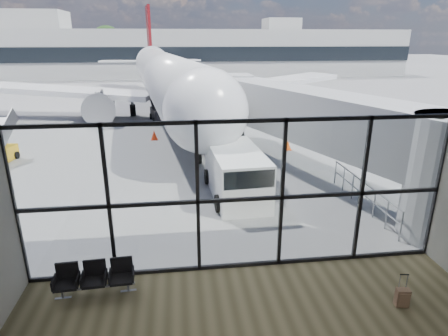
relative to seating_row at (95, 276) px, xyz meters
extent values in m
plane|color=slate|center=(4.02, 40.70, -0.50)|extent=(220.00, 220.00, 0.00)
cube|color=silver|center=(4.02, -3.30, 4.00)|extent=(12.00, 8.00, 0.02)
cube|color=white|center=(4.02, 0.70, 1.75)|extent=(12.00, 0.04, 4.50)
cube|color=black|center=(4.02, 0.70, -0.44)|extent=(12.00, 0.12, 0.10)
cube|color=black|center=(4.02, 0.70, 1.70)|extent=(12.00, 0.12, 0.10)
cube|color=black|center=(4.02, 0.70, 3.94)|extent=(12.00, 0.12, 0.10)
cube|color=black|center=(-1.98, 0.70, 1.75)|extent=(0.10, 0.12, 4.50)
cube|color=black|center=(0.42, 0.70, 1.75)|extent=(0.10, 0.12, 4.50)
cube|color=black|center=(2.82, 0.70, 1.75)|extent=(0.10, 0.12, 4.50)
cube|color=black|center=(5.22, 0.70, 1.75)|extent=(0.10, 0.12, 4.50)
cube|color=black|center=(7.62, 0.70, 1.75)|extent=(0.10, 0.12, 4.50)
cube|color=black|center=(10.02, 0.70, 1.75)|extent=(0.10, 0.12, 4.50)
cube|color=gray|center=(8.57, 8.70, 2.50)|extent=(7.45, 14.81, 2.40)
cube|color=gray|center=(5.92, 15.70, 2.50)|extent=(2.60, 2.20, 2.60)
cylinder|color=gray|center=(5.12, 15.70, 0.40)|extent=(0.20, 0.20, 1.80)
cylinder|color=gray|center=(6.72, 15.70, 0.40)|extent=(0.20, 0.20, 1.80)
cylinder|color=black|center=(5.92, 15.70, -0.25)|extent=(1.80, 0.56, 0.56)
cylinder|color=gray|center=(9.62, 1.50, 0.05)|extent=(0.06, 0.06, 1.10)
cylinder|color=gray|center=(9.62, 2.40, 0.05)|extent=(0.06, 0.06, 1.10)
cylinder|color=gray|center=(9.62, 3.30, 0.05)|extent=(0.06, 0.06, 1.10)
cylinder|color=gray|center=(9.62, 4.20, 0.05)|extent=(0.06, 0.06, 1.10)
cylinder|color=gray|center=(9.62, 5.10, 0.05)|extent=(0.06, 0.06, 1.10)
cylinder|color=gray|center=(9.62, 6.00, 0.05)|extent=(0.06, 0.06, 1.10)
cylinder|color=gray|center=(9.62, 6.90, 0.05)|extent=(0.06, 0.06, 1.10)
cylinder|color=gray|center=(9.62, 4.20, 0.58)|extent=(0.06, 5.40, 0.06)
cylinder|color=gray|center=(9.62, 4.20, 0.10)|extent=(0.06, 5.40, 0.06)
cube|color=#A1A19D|center=(4.02, 62.70, 3.50)|extent=(80.00, 12.00, 8.00)
cube|color=black|center=(4.02, 56.60, 3.50)|extent=(80.00, 0.20, 2.40)
cube|color=#A1A19D|center=(-20.98, 62.70, 9.00)|extent=(10.00, 8.00, 3.00)
cube|color=#A1A19D|center=(22.02, 62.70, 8.50)|extent=(6.00, 6.00, 2.00)
cylinder|color=#382619|center=(-28.98, 72.70, 1.21)|extent=(0.50, 0.50, 3.42)
sphere|color=black|center=(-28.98, 72.70, 5.39)|extent=(6.27, 6.27, 6.27)
cylinder|color=#382619|center=(-22.98, 72.70, 0.85)|extent=(0.50, 0.50, 2.70)
sphere|color=black|center=(-22.98, 72.70, 4.15)|extent=(4.95, 4.95, 4.95)
cylinder|color=#382619|center=(-16.98, 72.70, 1.03)|extent=(0.50, 0.50, 3.06)
sphere|color=black|center=(-16.98, 72.70, 4.77)|extent=(5.61, 5.61, 5.61)
cylinder|color=#382619|center=(-10.98, 72.70, 1.21)|extent=(0.50, 0.50, 3.42)
sphere|color=black|center=(-10.98, 72.70, 5.39)|extent=(6.27, 6.27, 6.27)
cube|color=gray|center=(0.01, -0.11, -0.27)|extent=(2.06, 0.19, 0.04)
cube|color=black|center=(-0.69, -0.15, -0.09)|extent=(0.61, 0.57, 0.07)
cube|color=black|center=(-0.71, 0.11, 0.15)|extent=(0.58, 0.10, 0.51)
cube|color=black|center=(0.01, -0.11, -0.09)|extent=(0.61, 0.57, 0.07)
cube|color=black|center=(-0.01, 0.15, 0.15)|extent=(0.58, 0.10, 0.51)
cube|color=black|center=(0.71, -0.07, -0.09)|extent=(0.61, 0.57, 0.07)
cube|color=black|center=(0.69, 0.19, 0.15)|extent=(0.58, 0.10, 0.51)
cylinder|color=gray|center=(-0.83, -0.16, -0.39)|extent=(0.06, 0.06, 0.23)
cylinder|color=gray|center=(0.85, -0.07, -0.39)|extent=(0.06, 0.06, 0.23)
cube|color=#805D47|center=(7.84, -1.56, -0.24)|extent=(0.36, 0.25, 0.49)
cube|color=#805D47|center=(7.83, -1.67, -0.24)|extent=(0.28, 0.08, 0.36)
cylinder|color=gray|center=(7.77, -1.46, 0.18)|extent=(0.02, 0.02, 0.41)
cylinder|color=gray|center=(7.95, -1.49, 0.18)|extent=(0.02, 0.02, 0.41)
cube|color=black|center=(7.86, -1.47, 0.38)|extent=(0.22, 0.06, 0.02)
cylinder|color=black|center=(7.77, -1.46, -0.48)|extent=(0.04, 0.06, 0.05)
cylinder|color=black|center=(7.95, -1.49, -0.48)|extent=(0.04, 0.06, 0.05)
cylinder|color=silver|center=(1.59, 24.76, 2.78)|extent=(8.18, 33.08, 4.05)
sphere|color=silver|center=(3.67, 8.47, 2.78)|extent=(4.05, 4.05, 4.05)
cone|color=silver|center=(-0.84, 43.76, 3.11)|extent=(4.85, 7.03, 4.05)
cube|color=black|center=(3.59, 9.12, 3.33)|extent=(2.56, 1.61, 0.55)
cube|color=silver|center=(-7.78, 24.66, 1.85)|extent=(16.82, 6.71, 1.30)
cylinder|color=black|center=(-3.92, 22.95, 0.75)|extent=(2.75, 3.98, 2.30)
cube|color=silver|center=(-4.25, 42.77, 3.22)|extent=(6.16, 2.46, 0.20)
cube|color=silver|center=(10.68, 27.02, 1.85)|extent=(16.43, 10.38, 1.30)
cylinder|color=black|center=(7.37, 24.39, 0.75)|extent=(2.75, 3.98, 2.30)
cube|color=silver|center=(2.70, 43.66, 3.22)|extent=(6.33, 3.85, 0.20)
cube|color=maroon|center=(-0.84, 43.76, 6.72)|extent=(0.85, 4.17, 6.57)
cylinder|color=gray|center=(3.39, 10.64, 0.26)|extent=(0.22, 0.22, 1.53)
cylinder|color=black|center=(3.39, 10.64, -0.12)|extent=(0.37, 0.79, 0.77)
cylinder|color=black|center=(-1.52, 24.91, -0.01)|extent=(0.62, 1.10, 1.05)
cylinder|color=black|center=(4.56, 25.69, -0.01)|extent=(0.62, 1.10, 1.05)
cube|color=white|center=(4.77, 6.13, 0.51)|extent=(2.30, 4.79, 2.04)
cube|color=black|center=(4.86, 4.40, 1.07)|extent=(2.00, 1.33, 0.71)
cylinder|color=black|center=(3.83, 4.54, -0.15)|extent=(0.29, 0.73, 0.71)
cylinder|color=black|center=(5.87, 4.66, -0.15)|extent=(0.29, 0.73, 0.71)
cylinder|color=black|center=(3.66, 7.60, -0.15)|extent=(0.29, 0.73, 0.71)
cylinder|color=black|center=(5.70, 7.71, -0.15)|extent=(0.29, 0.73, 0.71)
cube|color=black|center=(1.02, 22.29, 0.03)|extent=(1.90, 3.14, 0.98)
cube|color=black|center=(0.80, 23.44, 0.76)|extent=(1.62, 2.61, 1.01)
cylinder|color=black|center=(0.54, 21.20, -0.26)|extent=(0.29, 0.52, 0.49)
cylinder|color=black|center=(1.88, 21.47, -0.26)|extent=(0.29, 0.52, 0.49)
cylinder|color=black|center=(0.17, 23.12, -0.26)|extent=(0.29, 0.52, 0.49)
cylinder|color=black|center=(1.51, 23.38, -0.26)|extent=(0.29, 0.52, 0.49)
cylinder|color=black|center=(-6.83, 12.86, -0.30)|extent=(0.24, 0.44, 0.42)
cube|color=#FF340D|center=(0.76, 16.20, -0.49)|extent=(0.46, 0.46, 0.03)
cone|color=#FF340D|center=(0.76, 16.20, -0.18)|extent=(0.44, 0.44, 0.65)
cube|color=#DA480B|center=(9.02, 12.73, -0.49)|extent=(0.48, 0.48, 0.03)
cone|color=#DA480B|center=(9.02, 12.73, -0.17)|extent=(0.45, 0.45, 0.68)
camera|label=1|loc=(2.35, -8.83, 5.98)|focal=30.00mm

